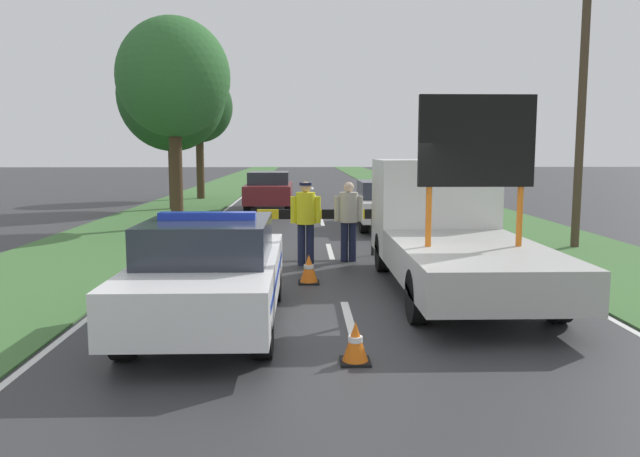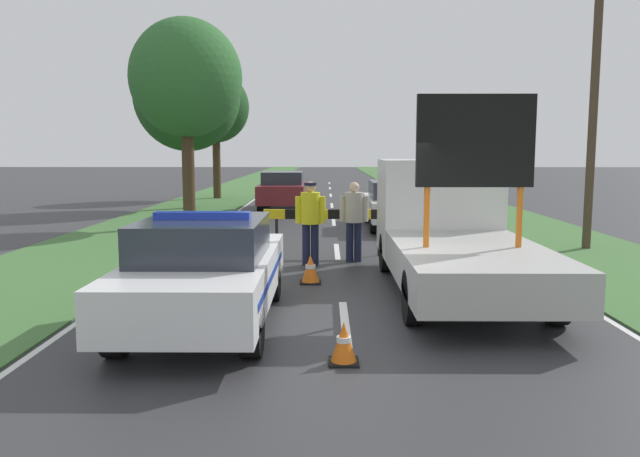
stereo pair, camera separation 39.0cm
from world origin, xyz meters
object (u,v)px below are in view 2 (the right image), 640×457
traffic_cone_near_police (437,235)px  traffic_cone_centre_front (264,251)px  work_truck (450,227)px  road_barrier (328,217)px  queued_car_van_white (395,203)px  utility_pole (595,77)px  traffic_cone_behind_barrier (344,343)px  police_car (206,270)px  queued_car_wagon_maroon (283,190)px  roadside_tree_near_right (186,79)px  pedestrian_civilian (354,215)px  roadside_tree_near_left (216,108)px  roadside_tree_mid_left (187,96)px  traffic_cone_near_truck (310,269)px  police_officer (310,216)px

traffic_cone_near_police → traffic_cone_centre_front: size_ratio=1.06×
work_truck → road_barrier: (-2.14, 3.12, -0.17)m
traffic_cone_centre_front → queued_car_van_white: 7.32m
utility_pole → traffic_cone_centre_front: bearing=-164.3°
queued_car_van_white → traffic_cone_behind_barrier: bearing=81.1°
police_car → queued_car_wagon_maroon: size_ratio=1.06×
queued_car_van_white → roadside_tree_near_right: roadside_tree_near_right is taller
road_barrier → pedestrian_civilian: 0.95m
traffic_cone_centre_front → roadside_tree_near_left: bearing=102.8°
roadside_tree_near_right → roadside_tree_mid_left: roadside_tree_mid_left is taller
traffic_cone_near_police → roadside_tree_mid_left: 13.93m
traffic_cone_near_truck → roadside_tree_mid_left: (-5.31, 14.38, 4.31)m
police_car → traffic_cone_near_police: size_ratio=7.07×
traffic_cone_centre_front → traffic_cone_near_truck: 2.06m
roadside_tree_near_left → utility_pole: 19.66m
road_barrier → queued_car_wagon_maroon: bearing=93.3°
roadside_tree_near_right → roadside_tree_mid_left: 6.20m
traffic_cone_near_truck → queued_car_van_white: 8.60m
queued_car_van_white → roadside_tree_near_left: 14.22m
traffic_cone_near_police → road_barrier: bearing=-158.3°
roadside_tree_mid_left → utility_pole: (11.92, -10.44, -0.46)m
traffic_cone_behind_barrier → roadside_tree_near_left: bearing=103.1°
police_car → roadside_tree_near_left: bearing=95.5°
queued_car_van_white → roadside_tree_mid_left: 10.59m
work_truck → roadside_tree_near_left: bearing=-72.3°
queued_car_wagon_maroon → utility_pole: bearing=128.8°
traffic_cone_centre_front → queued_car_wagon_maroon: bearing=92.0°
police_car → work_truck: size_ratio=0.77×
work_truck → traffic_cone_centre_front: size_ratio=9.71×
road_barrier → roadside_tree_mid_left: roadside_tree_mid_left is taller
traffic_cone_near_police → queued_car_van_white: bearing=98.0°
police_officer → roadside_tree_mid_left: bearing=-50.4°
road_barrier → police_officer: bearing=-113.2°
police_officer → queued_car_van_white: bearing=-94.1°
queued_car_van_white → utility_pole: bearing=134.2°
traffic_cone_near_truck → roadside_tree_near_right: roadside_tree_near_right is taller
road_barrier → queued_car_wagon_maroon: queued_car_wagon_maroon is taller
police_car → utility_pole: bearing=35.8°
police_officer → utility_pole: size_ratio=0.22×
work_truck → police_officer: 3.17m
roadside_tree_mid_left → utility_pole: size_ratio=0.85×
traffic_cone_near_police → traffic_cone_behind_barrier: traffic_cone_near_police is taller
road_barrier → police_officer: police_officer is taller
police_car → roadside_tree_near_right: (-2.62, 11.01, 3.80)m
pedestrian_civilian → traffic_cone_near_truck: size_ratio=3.24×
police_car → roadside_tree_near_left: 23.02m
pedestrian_civilian → utility_pole: utility_pole is taller
police_officer → traffic_cone_centre_front: (-0.97, -0.00, -0.74)m
road_barrier → traffic_cone_near_truck: bearing=-102.1°
traffic_cone_near_police → roadside_tree_near_left: (-8.12, 15.68, 4.12)m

